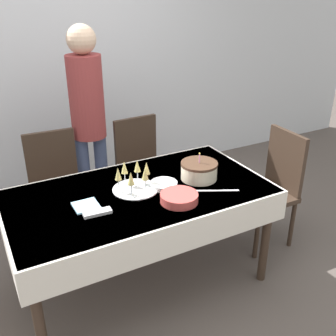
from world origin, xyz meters
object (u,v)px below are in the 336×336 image
at_px(dining_chair_far_right, 142,167).
at_px(plate_stack_dessert, 164,185).
at_px(birthday_cake, 199,171).
at_px(plate_stack_main, 179,198).
at_px(dining_chair_right_end, 273,183).
at_px(champagne_tray, 134,178).
at_px(person_standing, 88,112).
at_px(dining_chair_far_left, 57,186).

distance_m(dining_chair_far_right, plate_stack_dessert, 0.87).
bearing_deg(birthday_cake, plate_stack_dessert, 178.94).
distance_m(dining_chair_far_right, plate_stack_main, 1.09).
distance_m(dining_chair_right_end, birthday_cake, 0.79).
relative_size(dining_chair_far_right, champagne_tray, 3.11).
bearing_deg(dining_chair_right_end, plate_stack_main, -166.73).
xyz_separation_m(birthday_cake, champagne_tray, (-0.46, 0.06, 0.02)).
relative_size(plate_stack_main, person_standing, 0.14).
height_order(birthday_cake, plate_stack_dessert, birthday_cake).
distance_m(champagne_tray, plate_stack_main, 0.34).
relative_size(dining_chair_right_end, plate_stack_dessert, 5.22).
bearing_deg(champagne_tray, birthday_cake, -7.95).
distance_m(dining_chair_far_left, plate_stack_main, 1.19).
xyz_separation_m(champagne_tray, plate_stack_main, (0.18, -0.28, -0.06)).
bearing_deg(plate_stack_main, dining_chair_far_right, 78.15).
height_order(dining_chair_right_end, plate_stack_main, dining_chair_right_end).
bearing_deg(champagne_tray, person_standing, 90.45).
height_order(champagne_tray, plate_stack_main, champagne_tray).
relative_size(champagne_tray, plate_stack_dessert, 1.68).
bearing_deg(plate_stack_dessert, champagne_tray, 162.40).
relative_size(birthday_cake, person_standing, 0.15).
bearing_deg(birthday_cake, champagne_tray, 172.05).
distance_m(champagne_tray, plate_stack_dessert, 0.21).
height_order(dining_chair_far_left, dining_chair_right_end, same).
height_order(plate_stack_main, plate_stack_dessert, plate_stack_main).
relative_size(dining_chair_far_right, birthday_cake, 3.72).
xyz_separation_m(dining_chair_right_end, plate_stack_dessert, (-1.01, -0.02, 0.25)).
bearing_deg(person_standing, champagne_tray, -89.55).
xyz_separation_m(plate_stack_main, plate_stack_dessert, (0.01, 0.22, -0.01)).
xyz_separation_m(dining_chair_far_left, plate_stack_dessert, (0.55, -0.81, 0.25)).
distance_m(plate_stack_main, person_standing, 1.23).
bearing_deg(dining_chair_right_end, plate_stack_dessert, -178.90).
xyz_separation_m(dining_chair_far_right, person_standing, (-0.40, 0.15, 0.53)).
distance_m(birthday_cake, plate_stack_main, 0.36).
xyz_separation_m(champagne_tray, person_standing, (-0.01, 0.90, 0.21)).
bearing_deg(person_standing, birthday_cake, -64.03).
relative_size(dining_chair_right_end, person_standing, 0.55).
height_order(birthday_cake, champagne_tray, birthday_cake).
relative_size(dining_chair_right_end, birthday_cake, 3.72).
distance_m(dining_chair_far_left, birthday_cake, 1.20).
bearing_deg(plate_stack_dessert, dining_chair_far_right, 75.61).
distance_m(plate_stack_main, plate_stack_dessert, 0.22).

